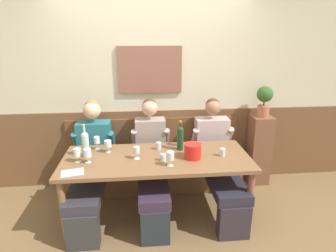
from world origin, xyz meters
TOP-DOWN VIEW (x-y plane):
  - ground_plane at (0.00, 0.00)m, footprint 6.80×6.80m
  - room_wall_back at (-0.00, 1.09)m, footprint 6.80×0.12m
  - wood_wainscot_panel at (0.00, 1.04)m, footprint 6.80×0.03m
  - wall_bench at (0.00, 0.83)m, footprint 2.32×0.42m
  - dining_table at (0.00, 0.17)m, footprint 2.02×0.83m
  - person_center_left_seat at (-0.76, 0.48)m, footprint 0.52×1.25m
  - person_left_seat at (-0.05, 0.47)m, footprint 0.49×1.24m
  - person_center_right_seat at (0.76, 0.46)m, footprint 0.53×1.24m
  - ice_bucket at (0.38, 0.11)m, footprint 0.18×0.18m
  - wine_bottle_green_tall at (-0.76, 0.26)m, footprint 0.08×0.08m
  - wine_bottle_clear_water at (0.28, 0.35)m, footprint 0.07×0.07m
  - wine_glass_mid_right at (0.29, 0.46)m, footprint 0.07×0.07m
  - wine_glass_right_end at (-0.82, 0.12)m, footprint 0.08×0.08m
  - wine_glass_center_rear at (-0.21, 0.14)m, footprint 0.07×0.07m
  - wine_glass_left_end at (0.12, -0.05)m, footprint 0.08×0.08m
  - wine_glass_mid_left at (-0.72, 0.10)m, footprint 0.08×0.08m
  - wine_glass_near_bucket at (-0.67, 0.44)m, footprint 0.07×0.07m
  - wine_glass_by_bottle at (-0.54, 0.35)m, footprint 0.08×0.08m
  - water_tumbler_center at (0.06, 0.07)m, footprint 0.06×0.06m
  - water_tumbler_left at (0.03, 0.38)m, footprint 0.06×0.06m
  - water_tumbler_right at (0.71, 0.13)m, footprint 0.06×0.06m
  - tasting_sheet_left_guest at (-0.83, -0.11)m, footprint 0.24×0.19m
  - corner_pedestal at (1.46, 0.86)m, footprint 0.28×0.28m
  - potted_plant at (1.46, 0.86)m, footprint 0.21×0.21m

SIDE VIEW (x-z plane):
  - ground_plane at x=0.00m, z-range -0.02..0.00m
  - wall_bench at x=0.00m, z-range -0.19..0.75m
  - corner_pedestal at x=1.46m, z-range 0.00..0.97m
  - wood_wainscot_panel at x=0.00m, z-range 0.00..1.04m
  - person_center_right_seat at x=0.76m, z-range -0.02..1.22m
  - person_left_seat at x=-0.05m, z-range -0.01..1.25m
  - person_center_left_seat at x=-0.76m, z-range -0.01..1.25m
  - dining_table at x=0.00m, z-range 0.29..1.05m
  - tasting_sheet_left_guest at x=-0.83m, z-range 0.76..0.76m
  - water_tumbler_center at x=0.06m, z-range 0.76..0.83m
  - water_tumbler_left at x=0.03m, z-range 0.76..0.84m
  - water_tumbler_right at x=0.71m, z-range 0.76..0.84m
  - ice_bucket at x=0.38m, z-range 0.76..0.92m
  - wine_glass_by_bottle at x=-0.54m, z-range 0.78..0.92m
  - wine_glass_center_rear at x=-0.21m, z-range 0.78..0.92m
  - wine_glass_right_end at x=-0.82m, z-range 0.78..0.93m
  - wine_glass_left_end at x=0.12m, z-range 0.78..0.93m
  - wine_glass_mid_left at x=-0.72m, z-range 0.78..0.93m
  - wine_glass_mid_right at x=0.29m, z-range 0.79..0.94m
  - wine_glass_near_bucket at x=-0.67m, z-range 0.79..0.94m
  - wine_bottle_clear_water at x=0.28m, z-range 0.73..1.08m
  - wine_bottle_green_tall at x=-0.76m, z-range 0.73..1.09m
  - potted_plant at x=1.46m, z-range 1.00..1.41m
  - room_wall_back at x=0.00m, z-range 0.00..2.80m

